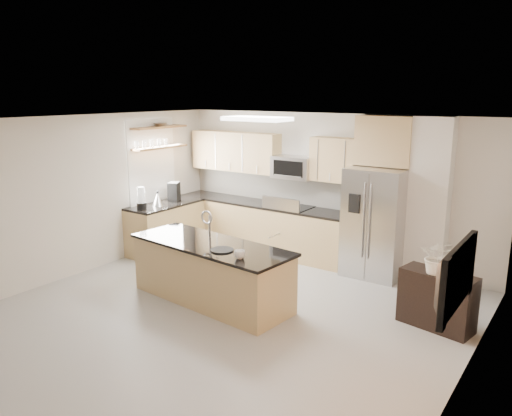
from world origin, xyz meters
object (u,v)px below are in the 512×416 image
Objects in this scene: cup at (240,254)px; platter at (222,250)px; range at (289,231)px; bowl at (160,124)px; blender at (141,200)px; microwave at (293,167)px; coffee_maker at (174,192)px; credenza at (437,300)px; flower_vase at (438,248)px; kettle at (158,199)px; television at (445,275)px; island at (211,272)px; refrigerator at (376,223)px.

platter is (-0.40, 0.13, -0.05)m from cup.
bowl is at bearing -157.64° from range.
blender is (-2.56, 0.92, 0.22)m from platter.
microwave is 2.35m from coffee_maker.
credenza is 1.36× the size of flower_vase.
cup is 3.22m from kettle.
range is 1.16m from microwave.
range is 4.78m from television.
island is 2.50m from kettle.
coffee_maker reaches higher than cup.
coffee_maker reaches higher than range.
platter is at bearing -79.81° from microwave.
blender is at bearing -98.16° from kettle.
kettle is at bearing -58.13° from bowl.
refrigerator is (1.66, -0.17, -0.74)m from microwave.
coffee_maker is at bearing -156.28° from microwave.
microwave reaches higher than cup.
range is 2.63m from platter.
refrigerator is 3.62m from television.
bowl is 0.31× the size of television.
range is at bearing 48.36° from television.
flower_vase is (2.53, 1.11, 0.20)m from platter.
television is at bearing -10.59° from platter.
blender is 0.59× the size of flower_vase.
kettle is at bearing -81.89° from coffee_maker.
range is 2.39m from island.
range is at bearing 32.45° from kettle.
refrigerator is 2.63× the size of flower_vase.
coffee_maker is 0.33× the size of television.
blender is 0.84m from coffee_maker.
island is at bearing -86.77° from microwave.
cup is 3.53m from coffee_maker.
flower_vase reaches higher than blender.
range is 3.09m from bowl.
bowl reaches higher than cup.
flower_vase is at bearing -45.97° from refrigerator.
cup is at bearing -29.35° from bowl.
bowl is at bearing -154.99° from microwave.
cup is 2.70m from television.
kettle is 0.77× the size of coffee_maker.
blender reaches higher than credenza.
platter is at bearing -79.33° from range.
platter is at bearing -115.17° from refrigerator.
blender is (-2.22, 0.75, 0.66)m from island.
range is 2.47m from kettle.
cup is at bearing 80.59° from television.
range is at bearing -90.00° from microwave.
blender is (-2.07, -1.76, -0.54)m from microwave.
microwave is 2.78m from island.
blender is at bearing 160.45° from cup.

